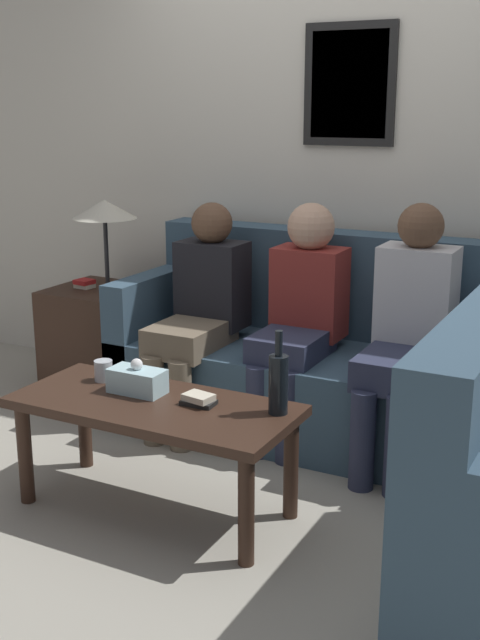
# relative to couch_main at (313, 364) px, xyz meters

# --- Properties ---
(ground_plane) EXTENTS (16.00, 16.00, 0.00)m
(ground_plane) POSITION_rel_couch_main_xyz_m (0.00, -0.50, -0.34)
(ground_plane) COLOR #ADA899
(wall_back) EXTENTS (9.00, 0.08, 2.60)m
(wall_back) POSITION_rel_couch_main_xyz_m (0.00, 0.43, 0.96)
(wall_back) COLOR silver
(wall_back) RESTS_ON ground_plane
(couch_main) EXTENTS (1.92, 0.82, 0.98)m
(couch_main) POSITION_rel_couch_main_xyz_m (0.00, 0.00, 0.00)
(couch_main) COLOR #385166
(couch_main) RESTS_ON ground_plane
(coffee_table) EXTENTS (1.14, 0.51, 0.47)m
(coffee_table) POSITION_rel_couch_main_xyz_m (-0.23, -1.09, 0.06)
(coffee_table) COLOR #382319
(coffee_table) RESTS_ON ground_plane
(side_table_with_lamp) EXTENTS (0.52, 0.52, 1.11)m
(side_table_with_lamp) POSITION_rel_couch_main_xyz_m (-1.27, -0.07, 0.02)
(side_table_with_lamp) COLOR #382319
(side_table_with_lamp) RESTS_ON ground_plane
(wine_bottle) EXTENTS (0.07, 0.07, 0.33)m
(wine_bottle) POSITION_rel_couch_main_xyz_m (0.25, -0.97, 0.25)
(wine_bottle) COLOR black
(wine_bottle) RESTS_ON coffee_table
(drinking_glass) EXTENTS (0.08, 0.08, 0.09)m
(drinking_glass) POSITION_rel_couch_main_xyz_m (-0.56, -0.98, 0.17)
(drinking_glass) COLOR silver
(drinking_glass) RESTS_ON coffee_table
(book_stack) EXTENTS (0.14, 0.10, 0.04)m
(book_stack) POSITION_rel_couch_main_xyz_m (-0.06, -1.04, 0.15)
(book_stack) COLOR black
(book_stack) RESTS_ON coffee_table
(tissue_box) EXTENTS (0.23, 0.12, 0.14)m
(tissue_box) POSITION_rel_couch_main_xyz_m (-0.35, -1.04, 0.18)
(tissue_box) COLOR silver
(tissue_box) RESTS_ON coffee_table
(person_left) EXTENTS (0.34, 0.62, 1.13)m
(person_left) POSITION_rel_couch_main_xyz_m (-0.53, -0.21, 0.28)
(person_left) COLOR #756651
(person_left) RESTS_ON ground_plane
(person_middle) EXTENTS (0.34, 0.59, 1.15)m
(person_middle) POSITION_rel_couch_main_xyz_m (-0.02, -0.14, 0.30)
(person_middle) COLOR #2D334C
(person_middle) RESTS_ON ground_plane
(person_right) EXTENTS (0.34, 0.62, 1.19)m
(person_right) POSITION_rel_couch_main_xyz_m (0.52, -0.19, 0.31)
(person_right) COLOR #2D334C
(person_right) RESTS_ON ground_plane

